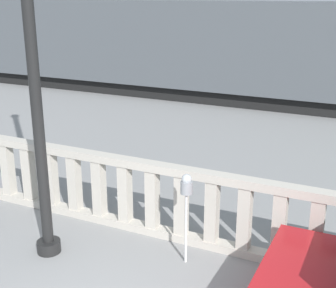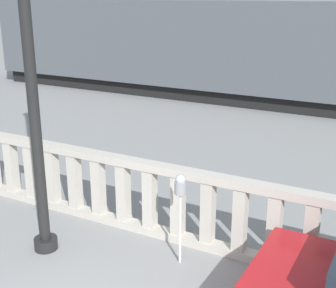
# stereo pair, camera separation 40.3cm
# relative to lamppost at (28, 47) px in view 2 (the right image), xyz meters

# --- Properties ---
(balustrade) EXTENTS (13.02, 0.24, 1.34)m
(balustrade) POSITION_rel_lamppost_xyz_m (1.81, 1.29, -2.66)
(balustrade) COLOR #BCB5A8
(balustrade) RESTS_ON ground
(lamppost) EXTENTS (0.39, 0.39, 6.90)m
(lamppost) POSITION_rel_lamppost_xyz_m (0.00, 0.00, 0.00)
(lamppost) COLOR black
(lamppost) RESTS_ON ground
(parking_meter) EXTENTS (0.19, 0.19, 1.50)m
(parking_meter) POSITION_rel_lamppost_xyz_m (2.16, 0.70, -2.11)
(parking_meter) COLOR silver
(parking_meter) RESTS_ON ground
(train_near) EXTENTS (20.16, 2.62, 4.40)m
(train_near) POSITION_rel_lamppost_xyz_m (-2.18, 12.17, -1.33)
(train_near) COLOR black
(train_near) RESTS_ON ground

